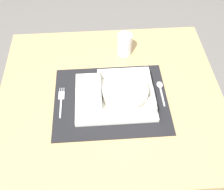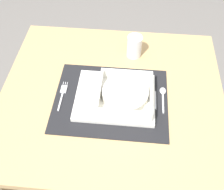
{
  "view_description": "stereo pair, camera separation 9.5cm",
  "coord_description": "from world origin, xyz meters",
  "px_view_note": "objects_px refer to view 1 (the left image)",
  "views": [
    {
      "loc": [
        -0.04,
        -0.62,
        1.54
      ],
      "look_at": [
        0.0,
        -0.03,
        0.79
      ],
      "focal_mm": 42.64,
      "sensor_mm": 36.0,
      "label": 1
    },
    {
      "loc": [
        0.06,
        -0.62,
        1.54
      ],
      "look_at": [
        0.0,
        -0.03,
        0.79
      ],
      "focal_mm": 42.64,
      "sensor_mm": 36.0,
      "label": 2
    }
  ],
  "objects_px": {
    "dining_table": "(111,112)",
    "porridge_bowl": "(125,93)",
    "drinking_glass": "(124,45)",
    "spoon": "(160,87)",
    "butter_knife": "(155,103)",
    "fork": "(61,100)"
  },
  "relations": [
    {
      "from": "spoon",
      "to": "porridge_bowl",
      "type": "bearing_deg",
      "value": -163.79
    },
    {
      "from": "dining_table",
      "to": "butter_knife",
      "type": "relative_size",
      "value": 5.96
    },
    {
      "from": "drinking_glass",
      "to": "spoon",
      "type": "bearing_deg",
      "value": -60.46
    },
    {
      "from": "spoon",
      "to": "fork",
      "type": "bearing_deg",
      "value": -176.9
    },
    {
      "from": "porridge_bowl",
      "to": "drinking_glass",
      "type": "distance_m",
      "value": 0.25
    },
    {
      "from": "porridge_bowl",
      "to": "butter_knife",
      "type": "xyz_separation_m",
      "value": [
        0.11,
        -0.02,
        -0.04
      ]
    },
    {
      "from": "porridge_bowl",
      "to": "spoon",
      "type": "distance_m",
      "value": 0.15
    },
    {
      "from": "dining_table",
      "to": "drinking_glass",
      "type": "bearing_deg",
      "value": 71.48
    },
    {
      "from": "fork",
      "to": "butter_knife",
      "type": "relative_size",
      "value": 0.97
    },
    {
      "from": "drinking_glass",
      "to": "fork",
      "type": "bearing_deg",
      "value": -136.89
    },
    {
      "from": "spoon",
      "to": "dining_table",
      "type": "bearing_deg",
      "value": -178.19
    },
    {
      "from": "spoon",
      "to": "drinking_glass",
      "type": "distance_m",
      "value": 0.24
    },
    {
      "from": "dining_table",
      "to": "porridge_bowl",
      "type": "bearing_deg",
      "value": -33.04
    },
    {
      "from": "butter_knife",
      "to": "porridge_bowl",
      "type": "bearing_deg",
      "value": 166.22
    },
    {
      "from": "fork",
      "to": "butter_knife",
      "type": "height_order",
      "value": "butter_knife"
    },
    {
      "from": "fork",
      "to": "drinking_glass",
      "type": "bearing_deg",
      "value": 47.06
    },
    {
      "from": "porridge_bowl",
      "to": "dining_table",
      "type": "bearing_deg",
      "value": 146.96
    },
    {
      "from": "fork",
      "to": "dining_table",
      "type": "bearing_deg",
      "value": 10.25
    },
    {
      "from": "spoon",
      "to": "drinking_glass",
      "type": "bearing_deg",
      "value": 117.68
    },
    {
      "from": "fork",
      "to": "drinking_glass",
      "type": "xyz_separation_m",
      "value": [
        0.25,
        0.24,
        0.04
      ]
    },
    {
      "from": "fork",
      "to": "spoon",
      "type": "xyz_separation_m",
      "value": [
        0.37,
        0.03,
        0.0
      ]
    },
    {
      "from": "spoon",
      "to": "butter_knife",
      "type": "bearing_deg",
      "value": -116.14
    }
  ]
}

